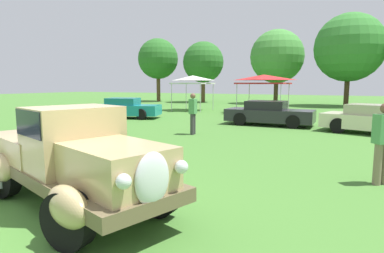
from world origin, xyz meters
The scene contains 13 objects.
ground_plane centered at (0.00, 0.00, 0.00)m, with size 120.00×120.00×0.00m, color #42752D.
feature_pickup_truck centered at (0.02, 0.42, 0.87)m, with size 4.72×2.84×1.70m.
show_car_teal centered at (-8.12, 12.21, 0.60)m, with size 4.42×2.86×1.22m.
show_car_charcoal centered at (0.47, 12.71, 0.60)m, with size 4.27×1.73×1.22m.
show_car_cream centered at (5.04, 11.78, 0.60)m, with size 4.32×2.73×1.22m.
spectator_near_truck centered at (-1.61, 8.32, 0.91)m, with size 0.29×0.43×1.69m.
spectator_between_cars centered at (4.81, 4.09, 0.91)m, with size 0.46×0.44×1.69m.
canopy_tent_left_field centered at (-6.98, 19.17, 2.42)m, with size 2.69×2.69×2.71m.
canopy_tent_center_field centered at (-1.42, 19.15, 2.42)m, with size 3.28×3.28×2.71m.
treeline_far_left centered at (-16.44, 29.14, 4.95)m, with size 4.68×4.68×7.31m.
treeline_mid_left centered at (-10.91, 29.76, 4.44)m, with size 4.53×4.53×6.72m.
treeline_center centered at (-3.03, 30.86, 4.87)m, with size 5.48×5.48×7.62m.
treeline_mid_right centered at (3.68, 29.72, 5.33)m, with size 6.16×6.16×8.42m.
Camera 1 is at (4.19, -3.43, 2.07)m, focal length 30.14 mm.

